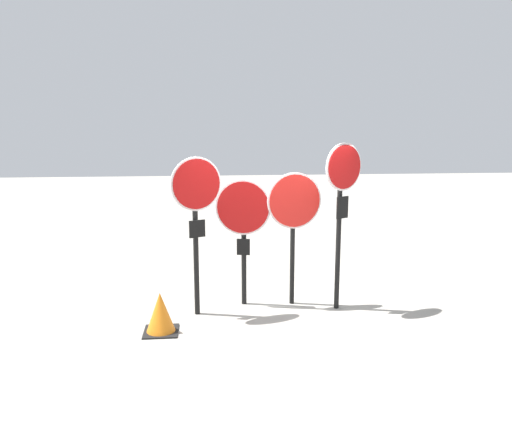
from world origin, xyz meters
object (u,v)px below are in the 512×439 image
Objects in this scene: stop_sign_2 at (294,211)px; traffic_cone_0 at (160,313)px; stop_sign_1 at (243,218)px; stop_sign_3 at (342,193)px; stop_sign_0 at (196,204)px.

traffic_cone_0 is at bearing -165.53° from stop_sign_2.
stop_sign_1 is 1.53m from stop_sign_3.
stop_sign_3 is at bearing 13.36° from traffic_cone_0.
stop_sign_2 is 3.70× the size of traffic_cone_0.
stop_sign_2 is at bearing -13.19° from stop_sign_0.
traffic_cone_0 is (-1.20, -0.94, -1.11)m from stop_sign_1.
stop_sign_0 is 0.83m from stop_sign_1.
stop_sign_0 is at bearing 151.06° from stop_sign_3.
stop_sign_1 is 0.78× the size of stop_sign_3.
stop_sign_0 is 0.93× the size of stop_sign_3.
stop_sign_2 reaches higher than stop_sign_1.
stop_sign_3 reaches higher than stop_sign_1.
traffic_cone_0 is at bearing -131.11° from stop_sign_1.
stop_sign_2 reaches higher than traffic_cone_0.
stop_sign_1 is at bearing 37.96° from traffic_cone_0.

